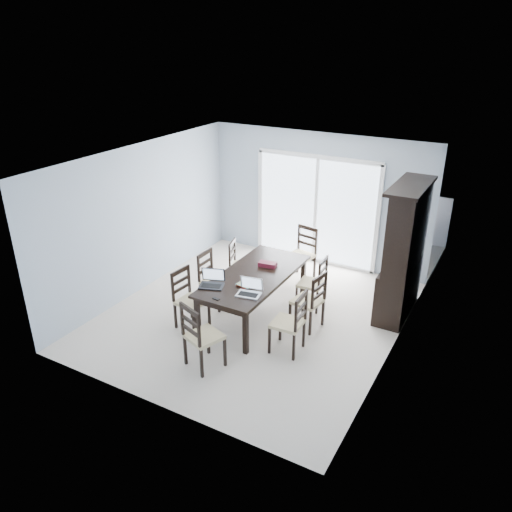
# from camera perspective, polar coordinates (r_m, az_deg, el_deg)

# --- Properties ---
(floor) EXTENTS (5.00, 5.00, 0.00)m
(floor) POSITION_cam_1_polar(r_m,az_deg,el_deg) (8.33, -0.19, -6.72)
(floor) COLOR beige
(floor) RESTS_ON ground
(ceiling) EXTENTS (5.00, 5.00, 0.00)m
(ceiling) POSITION_cam_1_polar(r_m,az_deg,el_deg) (7.33, -0.22, 10.97)
(ceiling) COLOR white
(ceiling) RESTS_ON back_wall
(back_wall) EXTENTS (4.50, 0.02, 2.60)m
(back_wall) POSITION_cam_1_polar(r_m,az_deg,el_deg) (9.86, 6.98, 6.46)
(back_wall) COLOR #9DABBB
(back_wall) RESTS_ON floor
(wall_left) EXTENTS (0.02, 5.00, 2.60)m
(wall_left) POSITION_cam_1_polar(r_m,az_deg,el_deg) (8.98, -12.85, 4.22)
(wall_left) COLOR #9DABBB
(wall_left) RESTS_ON floor
(wall_right) EXTENTS (0.02, 5.00, 2.60)m
(wall_right) POSITION_cam_1_polar(r_m,az_deg,el_deg) (7.01, 16.05, -1.97)
(wall_right) COLOR #9DABBB
(wall_right) RESTS_ON floor
(balcony) EXTENTS (4.50, 2.00, 0.10)m
(balcony) POSITION_cam_1_polar(r_m,az_deg,el_deg) (11.20, 8.62, 1.22)
(balcony) COLOR gray
(balcony) RESTS_ON ground
(railing) EXTENTS (4.50, 0.06, 1.10)m
(railing) POSITION_cam_1_polar(r_m,az_deg,el_deg) (11.88, 10.55, 5.53)
(railing) COLOR #99999E
(railing) RESTS_ON balcony
(dining_table) EXTENTS (1.00, 2.20, 0.75)m
(dining_table) POSITION_cam_1_polar(r_m,az_deg,el_deg) (8.00, -0.20, -2.59)
(dining_table) COLOR black
(dining_table) RESTS_ON floor
(china_hutch) EXTENTS (0.50, 1.38, 2.20)m
(china_hutch) POSITION_cam_1_polar(r_m,az_deg,el_deg) (8.26, 16.51, 0.31)
(china_hutch) COLOR black
(china_hutch) RESTS_ON floor
(sliding_door) EXTENTS (2.52, 0.05, 2.18)m
(sliding_door) POSITION_cam_1_polar(r_m,az_deg,el_deg) (9.91, 6.87, 5.25)
(sliding_door) COLOR silver
(sliding_door) RESTS_ON floor
(chair_left_near) EXTENTS (0.46, 0.45, 1.10)m
(chair_left_near) POSITION_cam_1_polar(r_m,az_deg,el_deg) (7.85, -7.94, -4.13)
(chair_left_near) COLOR black
(chair_left_near) RESTS_ON floor
(chair_left_mid) EXTENTS (0.43, 0.42, 1.10)m
(chair_left_mid) POSITION_cam_1_polar(r_m,az_deg,el_deg) (8.43, -5.21, -1.94)
(chair_left_mid) COLOR black
(chair_left_mid) RESTS_ON floor
(chair_left_far) EXTENTS (0.48, 0.47, 1.01)m
(chair_left_far) POSITION_cam_1_polar(r_m,az_deg,el_deg) (9.00, -2.11, -0.37)
(chair_left_far) COLOR black
(chair_left_far) RESTS_ON floor
(chair_right_near) EXTENTS (0.45, 0.44, 1.12)m
(chair_right_near) POSITION_cam_1_polar(r_m,az_deg,el_deg) (7.15, 4.33, -6.93)
(chair_right_near) COLOR black
(chair_right_near) RESTS_ON floor
(chair_right_mid) EXTENTS (0.49, 0.47, 1.11)m
(chair_right_mid) POSITION_cam_1_polar(r_m,az_deg,el_deg) (7.74, 6.50, -4.49)
(chair_right_mid) COLOR black
(chair_right_mid) RESTS_ON floor
(chair_right_far) EXTENTS (0.44, 0.42, 1.07)m
(chair_right_far) POSITION_cam_1_polar(r_m,az_deg,el_deg) (8.33, 6.94, -2.47)
(chair_right_far) COLOR black
(chair_right_far) RESTS_ON floor
(chair_end_near) EXTENTS (0.56, 0.57, 1.16)m
(chair_end_near) POSITION_cam_1_polar(r_m,az_deg,el_deg) (6.84, -6.67, -8.42)
(chair_end_near) COLOR black
(chair_end_near) RESTS_ON floor
(chair_end_far) EXTENTS (0.51, 0.52, 1.16)m
(chair_end_far) POSITION_cam_1_polar(r_m,az_deg,el_deg) (9.34, 5.49, 0.99)
(chair_end_far) COLOR black
(chair_end_far) RESTS_ON floor
(laptop_dark) EXTENTS (0.43, 0.36, 0.25)m
(laptop_dark) POSITION_cam_1_polar(r_m,az_deg,el_deg) (7.59, -5.14, -3.09)
(laptop_dark) COLOR black
(laptop_dark) RESTS_ON dining_table
(laptop_silver) EXTENTS (0.38, 0.30, 0.24)m
(laptop_silver) POSITION_cam_1_polar(r_m,az_deg,el_deg) (7.33, -0.87, -4.09)
(laptop_silver) COLOR silver
(laptop_silver) RESTS_ON dining_table
(book_stack) EXTENTS (0.28, 0.23, 0.04)m
(book_stack) POSITION_cam_1_polar(r_m,az_deg,el_deg) (7.59, -1.25, -3.33)
(book_stack) COLOR maroon
(book_stack) RESTS_ON dining_table
(cell_phone) EXTENTS (0.11, 0.06, 0.01)m
(cell_phone) POSITION_cam_1_polar(r_m,az_deg,el_deg) (7.27, -4.60, -4.90)
(cell_phone) COLOR black
(cell_phone) RESTS_ON dining_table
(game_box) EXTENTS (0.31, 0.19, 0.07)m
(game_box) POSITION_cam_1_polar(r_m,az_deg,el_deg) (8.21, 1.33, -0.96)
(game_box) COLOR #52101F
(game_box) RESTS_ON dining_table
(hot_tub) EXTENTS (2.02, 1.85, 0.95)m
(hot_tub) POSITION_cam_1_polar(r_m,az_deg,el_deg) (11.25, 6.47, 4.33)
(hot_tub) COLOR maroon
(hot_tub) RESTS_ON balcony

